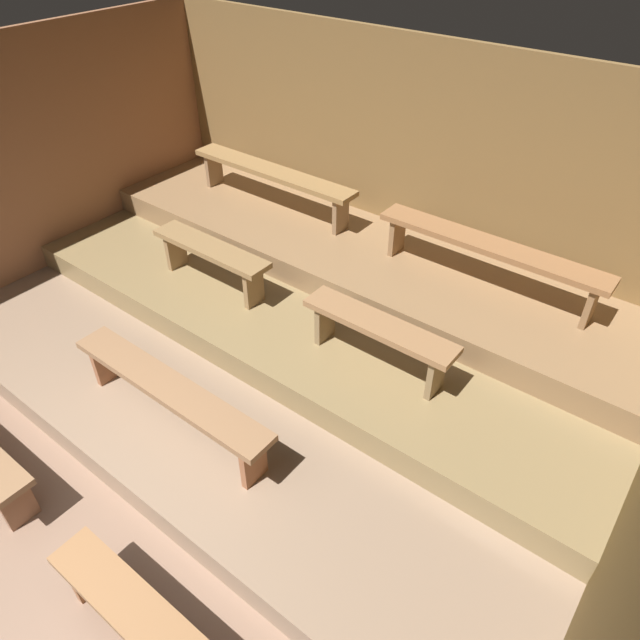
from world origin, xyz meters
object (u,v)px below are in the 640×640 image
at_px(bench_middle_right, 379,332).
at_px(bench_upper_left, 272,176).
at_px(bench_upper_right, 489,250).
at_px(bench_middle_left, 211,254).
at_px(bench_lower_center, 169,392).

relative_size(bench_middle_right, bench_upper_left, 0.63).
bearing_deg(bench_upper_right, bench_upper_left, 180.00).
distance_m(bench_middle_right, bench_upper_left, 2.45).
xyz_separation_m(bench_middle_left, bench_middle_right, (1.82, 0.00, 0.00)).
height_order(bench_middle_left, bench_upper_left, bench_upper_left).
relative_size(bench_middle_left, bench_upper_left, 0.63).
relative_size(bench_lower_center, bench_upper_right, 0.93).
bearing_deg(bench_middle_left, bench_middle_right, 0.00).
relative_size(bench_middle_left, bench_upper_right, 0.63).
height_order(bench_middle_right, bench_upper_right, bench_upper_right).
bearing_deg(bench_upper_right, bench_middle_left, -150.53).
distance_m(bench_lower_center, bench_middle_left, 1.56).
distance_m(bench_lower_center, bench_upper_right, 2.82).
distance_m(bench_middle_left, bench_middle_right, 1.82).
relative_size(bench_lower_center, bench_upper_left, 0.93).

